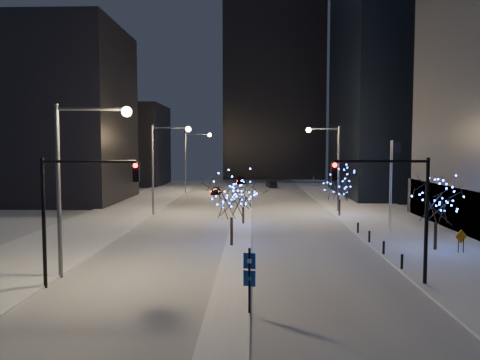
{
  "coord_description": "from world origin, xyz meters",
  "views": [
    {
      "loc": [
        1.13,
        -24.29,
        7.55
      ],
      "look_at": [
        0.1,
        12.09,
        5.0
      ],
      "focal_mm": 35.0,
      "sensor_mm": 36.0,
      "label": 1
    }
  ],
  "objects_px": {
    "street_lamp_w_mid": "(162,157)",
    "car_far": "(241,180)",
    "traffic_signal_west": "(72,200)",
    "wayfinding_sign": "(249,275)",
    "car_mid": "(271,184)",
    "construction_sign": "(461,239)",
    "street_lamp_w_far": "(192,154)",
    "holiday_tree_median_far": "(243,195)",
    "street_lamp_w_near": "(76,166)",
    "traffic_signal_east": "(398,199)",
    "holiday_tree_plaza_far": "(340,185)",
    "street_lamp_east": "(331,157)",
    "car_near": "(216,191)",
    "holiday_tree_plaza_near": "(436,203)",
    "holiday_tree_median_near": "(232,196)"
  },
  "relations": [
    {
      "from": "car_mid",
      "to": "holiday_tree_plaza_near",
      "type": "height_order",
      "value": "holiday_tree_plaza_near"
    },
    {
      "from": "holiday_tree_median_near",
      "to": "car_far",
      "type": "bearing_deg",
      "value": 90.93
    },
    {
      "from": "car_near",
      "to": "construction_sign",
      "type": "relative_size",
      "value": 2.27
    },
    {
      "from": "car_far",
      "to": "street_lamp_w_near",
      "type": "bearing_deg",
      "value": -100.57
    },
    {
      "from": "holiday_tree_median_far",
      "to": "street_lamp_w_mid",
      "type": "bearing_deg",
      "value": 145.73
    },
    {
      "from": "holiday_tree_plaza_near",
      "to": "car_mid",
      "type": "bearing_deg",
      "value": 100.33
    },
    {
      "from": "holiday_tree_median_far",
      "to": "wayfinding_sign",
      "type": "bearing_deg",
      "value": -88.12
    },
    {
      "from": "traffic_signal_east",
      "to": "street_lamp_w_near",
      "type": "bearing_deg",
      "value": 176.79
    },
    {
      "from": "street_lamp_w_far",
      "to": "wayfinding_sign",
      "type": "relative_size",
      "value": 3.24
    },
    {
      "from": "holiday_tree_plaza_far",
      "to": "street_lamp_w_mid",
      "type": "bearing_deg",
      "value": 178.18
    },
    {
      "from": "street_lamp_w_mid",
      "to": "traffic_signal_west",
      "type": "relative_size",
      "value": 1.43
    },
    {
      "from": "car_mid",
      "to": "street_lamp_w_mid",
      "type": "bearing_deg",
      "value": 60.31
    },
    {
      "from": "traffic_signal_east",
      "to": "holiday_tree_plaza_far",
      "type": "distance_m",
      "value": 25.46
    },
    {
      "from": "street_lamp_east",
      "to": "car_mid",
      "type": "height_order",
      "value": "street_lamp_east"
    },
    {
      "from": "traffic_signal_west",
      "to": "construction_sign",
      "type": "relative_size",
      "value": 4.24
    },
    {
      "from": "street_lamp_w_near",
      "to": "street_lamp_w_mid",
      "type": "relative_size",
      "value": 1.0
    },
    {
      "from": "street_lamp_east",
      "to": "car_near",
      "type": "relative_size",
      "value": 2.66
    },
    {
      "from": "car_far",
      "to": "wayfinding_sign",
      "type": "height_order",
      "value": "wayfinding_sign"
    },
    {
      "from": "street_lamp_w_far",
      "to": "traffic_signal_west",
      "type": "bearing_deg",
      "value": -89.45
    },
    {
      "from": "car_mid",
      "to": "car_near",
      "type": "bearing_deg",
      "value": 45.19
    },
    {
      "from": "street_lamp_w_mid",
      "to": "holiday_tree_median_far",
      "type": "distance_m",
      "value": 11.57
    },
    {
      "from": "wayfinding_sign",
      "to": "car_far",
      "type": "bearing_deg",
      "value": 105.48
    },
    {
      "from": "holiday_tree_plaza_near",
      "to": "street_lamp_w_far",
      "type": "bearing_deg",
      "value": 118.73
    },
    {
      "from": "traffic_signal_east",
      "to": "holiday_tree_plaza_far",
      "type": "bearing_deg",
      "value": 86.48
    },
    {
      "from": "street_lamp_east",
      "to": "car_far",
      "type": "height_order",
      "value": "street_lamp_east"
    },
    {
      "from": "construction_sign",
      "to": "car_mid",
      "type": "bearing_deg",
      "value": 82.03
    },
    {
      "from": "street_lamp_east",
      "to": "traffic_signal_west",
      "type": "height_order",
      "value": "street_lamp_east"
    },
    {
      "from": "car_mid",
      "to": "holiday_tree_median_far",
      "type": "distance_m",
      "value": 42.7
    },
    {
      "from": "car_mid",
      "to": "holiday_tree_plaza_far",
      "type": "xyz_separation_m",
      "value": [
        5.94,
        -36.83,
        2.84
      ]
    },
    {
      "from": "street_lamp_w_mid",
      "to": "car_far",
      "type": "relative_size",
      "value": 2.05
    },
    {
      "from": "car_far",
      "to": "car_mid",
      "type": "bearing_deg",
      "value": -59.91
    },
    {
      "from": "holiday_tree_median_far",
      "to": "holiday_tree_plaza_far",
      "type": "height_order",
      "value": "holiday_tree_plaza_far"
    },
    {
      "from": "car_mid",
      "to": "wayfinding_sign",
      "type": "xyz_separation_m",
      "value": [
        -3.59,
        -67.04,
        1.22
      ]
    },
    {
      "from": "street_lamp_w_near",
      "to": "holiday_tree_plaza_far",
      "type": "distance_m",
      "value": 31.32
    },
    {
      "from": "construction_sign",
      "to": "holiday_tree_plaza_near",
      "type": "bearing_deg",
      "value": 125.56
    },
    {
      "from": "traffic_signal_west",
      "to": "construction_sign",
      "type": "xyz_separation_m",
      "value": [
        24.18,
        8.57,
        -3.62
      ]
    },
    {
      "from": "traffic_signal_west",
      "to": "holiday_tree_median_far",
      "type": "xyz_separation_m",
      "value": [
        8.6,
        20.8,
        -1.82
      ]
    },
    {
      "from": "traffic_signal_west",
      "to": "car_far",
      "type": "distance_m",
      "value": 72.44
    },
    {
      "from": "street_lamp_w_mid",
      "to": "street_lamp_w_far",
      "type": "distance_m",
      "value": 25.0
    },
    {
      "from": "wayfinding_sign",
      "to": "construction_sign",
      "type": "height_order",
      "value": "wayfinding_sign"
    },
    {
      "from": "car_near",
      "to": "car_far",
      "type": "height_order",
      "value": "car_far"
    },
    {
      "from": "traffic_signal_west",
      "to": "wayfinding_sign",
      "type": "distance_m",
      "value": 10.56
    },
    {
      "from": "traffic_signal_east",
      "to": "car_mid",
      "type": "xyz_separation_m",
      "value": [
        -4.38,
        62.21,
        -4.09
      ]
    },
    {
      "from": "street_lamp_w_far",
      "to": "traffic_signal_west",
      "type": "distance_m",
      "value": 52.04
    },
    {
      "from": "street_lamp_east",
      "to": "car_far",
      "type": "xyz_separation_m",
      "value": [
        -11.58,
        41.99,
        -5.74
      ]
    },
    {
      "from": "street_lamp_w_mid",
      "to": "traffic_signal_east",
      "type": "distance_m",
      "value": 31.6
    },
    {
      "from": "holiday_tree_median_far",
      "to": "holiday_tree_plaza_near",
      "type": "relative_size",
      "value": 0.81
    },
    {
      "from": "holiday_tree_plaza_far",
      "to": "construction_sign",
      "type": "relative_size",
      "value": 3.21
    },
    {
      "from": "holiday_tree_plaza_near",
      "to": "holiday_tree_plaza_far",
      "type": "bearing_deg",
      "value": 102.84
    },
    {
      "from": "car_far",
      "to": "traffic_signal_west",
      "type": "bearing_deg",
      "value": -100.01
    }
  ]
}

